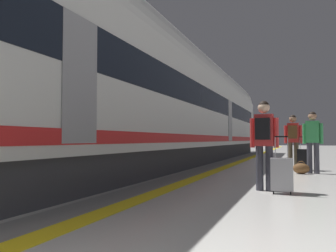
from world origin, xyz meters
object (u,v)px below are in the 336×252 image
(suitcase_near, at_px, (282,174))
(duffel_bag_mid, at_px, (301,168))
(passenger_mid, at_px, (313,138))
(high_speed_train, at_px, (144,92))
(suitcase_far, at_px, (304,159))
(passenger_far, at_px, (293,137))
(passenger_near, at_px, (264,137))

(suitcase_near, relative_size, duffel_bag_mid, 2.32)
(suitcase_near, bearing_deg, passenger_mid, 80.94)
(high_speed_train, bearing_deg, suitcase_far, 16.46)
(high_speed_train, xyz_separation_m, duffel_bag_mid, (4.70, 0.30, -2.35))
(passenger_far, xyz_separation_m, suitcase_far, (0.32, -0.26, -0.68))
(passenger_far, bearing_deg, passenger_near, -94.96)
(suitcase_far, bearing_deg, passenger_far, 140.69)
(passenger_far, bearing_deg, suitcase_far, -39.31)
(suitcase_near, xyz_separation_m, duffel_bag_mid, (0.34, 3.88, -0.19))
(passenger_mid, height_order, duffel_bag_mid, passenger_mid)
(high_speed_train, distance_m, suitcase_far, 5.44)
(passenger_mid, xyz_separation_m, duffel_bag_mid, (-0.32, -0.24, -0.86))
(passenger_far, bearing_deg, duffel_bag_mid, -80.80)
(passenger_mid, distance_m, duffel_bag_mid, 0.95)
(passenger_mid, distance_m, suitcase_far, 1.11)
(high_speed_train, bearing_deg, passenger_far, 20.58)
(suitcase_near, distance_m, passenger_mid, 4.23)
(duffel_bag_mid, relative_size, suitcase_far, 0.42)
(passenger_mid, bearing_deg, duffel_bag_mid, -142.61)
(high_speed_train, relative_size, passenger_far, 20.53)
(passenger_near, distance_m, suitcase_far, 4.84)
(passenger_near, distance_m, suitcase_near, 0.78)
(high_speed_train, xyz_separation_m, passenger_far, (4.47, 1.68, -1.47))
(high_speed_train, distance_m, passenger_near, 5.44)
(duffel_bag_mid, bearing_deg, passenger_near, -100.30)
(duffel_bag_mid, distance_m, passenger_far, 1.66)
(high_speed_train, height_order, suitcase_near, high_speed_train)
(high_speed_train, bearing_deg, suitcase_near, -39.42)
(suitcase_near, xyz_separation_m, passenger_mid, (0.66, 4.13, 0.67))
(passenger_near, distance_m, passenger_far, 5.02)
(passenger_near, height_order, suitcase_far, passenger_near)
(passenger_mid, distance_m, passenger_far, 1.26)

